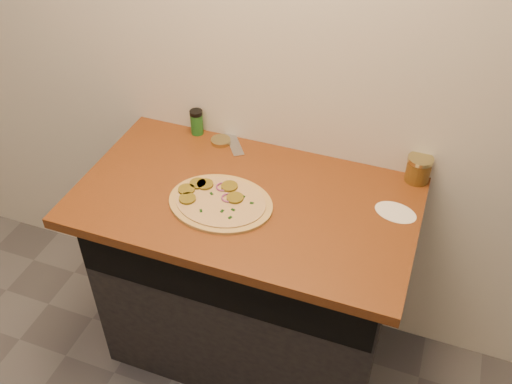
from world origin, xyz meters
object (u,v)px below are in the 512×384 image
at_px(pizza, 220,201).
at_px(chefs_knife, 228,129).
at_px(salsa_jar, 419,169).
at_px(spice_shaker, 197,122).

relative_size(pizza, chefs_knife, 1.33).
relative_size(salsa_jar, spice_shaker, 0.95).
distance_m(pizza, salsa_jar, 0.72).
xyz_separation_m(pizza, salsa_jar, (0.62, 0.37, 0.04)).
xyz_separation_m(salsa_jar, spice_shaker, (-0.87, -0.00, 0.00)).
relative_size(chefs_knife, spice_shaker, 2.68).
relative_size(chefs_knife, salsa_jar, 2.81).
bearing_deg(spice_shaker, salsa_jar, 0.00).
bearing_deg(salsa_jar, chefs_knife, 175.19).
xyz_separation_m(pizza, spice_shaker, (-0.25, 0.37, 0.04)).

